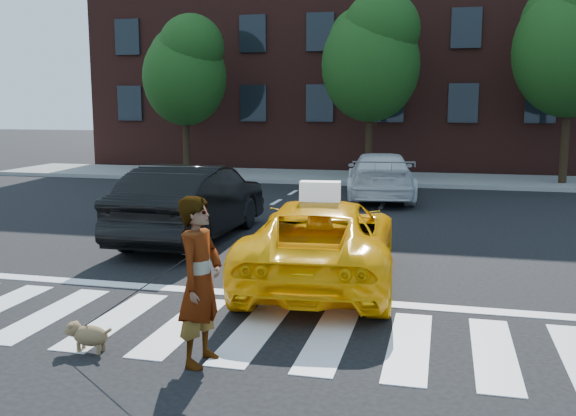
{
  "coord_description": "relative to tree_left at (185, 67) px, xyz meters",
  "views": [
    {
      "loc": [
        3.33,
        -7.67,
        2.94
      ],
      "look_at": [
        0.63,
        3.39,
        1.1
      ],
      "focal_mm": 40.0,
      "sensor_mm": 36.0,
      "label": 1
    }
  ],
  "objects": [
    {
      "name": "white_suv",
      "position": [
        8.37,
        -4.51,
        -3.71
      ],
      "size": [
        2.68,
        5.26,
        1.46
      ],
      "primitive_type": "imported",
      "rotation": [
        0.0,
        0.0,
        3.27
      ],
      "color": "silver",
      "rests_on": "ground"
    },
    {
      "name": "ground",
      "position": [
        6.97,
        -17.0,
        -4.44
      ],
      "size": [
        120.0,
        120.0,
        0.0
      ],
      "primitive_type": "plane",
      "color": "black",
      "rests_on": "ground"
    },
    {
      "name": "tree_right",
      "position": [
        14.5,
        -0.0,
        0.82
      ],
      "size": [
        4.0,
        4.0,
        7.7
      ],
      "color": "black",
      "rests_on": "ground"
    },
    {
      "name": "dog",
      "position": [
        6.2,
        -18.1,
        -4.23
      ],
      "size": [
        0.63,
        0.24,
        0.36
      ],
      "rotation": [
        0.0,
        0.0,
        0.01
      ],
      "color": "#947A4B",
      "rests_on": "ground"
    },
    {
      "name": "black_sedan",
      "position": [
        4.97,
        -11.69,
        -3.61
      ],
      "size": [
        1.84,
        5.08,
        1.66
      ],
      "primitive_type": "imported",
      "rotation": [
        0.0,
        0.0,
        3.13
      ],
      "color": "black",
      "rests_on": "ground"
    },
    {
      "name": "tree_left",
      "position": [
        0.0,
        0.0,
        0.0
      ],
      "size": [
        3.39,
        3.38,
        6.5
      ],
      "color": "black",
      "rests_on": "ground"
    },
    {
      "name": "building",
      "position": [
        6.97,
        8.0,
        1.56
      ],
      "size": [
        26.0,
        10.0,
        12.0
      ],
      "primitive_type": "cube",
      "color": "#441E18",
      "rests_on": "ground"
    },
    {
      "name": "tree_mid",
      "position": [
        7.5,
        -0.0,
        0.41
      ],
      "size": [
        3.69,
        3.69,
        7.1
      ],
      "color": "black",
      "rests_on": "ground"
    },
    {
      "name": "taxi_sign",
      "position": [
        8.37,
        -14.56,
        -2.89
      ],
      "size": [
        0.67,
        0.33,
        0.32
      ],
      "primitive_type": "cube",
      "rotation": [
        0.0,
        0.0,
        3.23
      ],
      "color": "white",
      "rests_on": "taxi"
    },
    {
      "name": "stop_line",
      "position": [
        6.97,
        -15.4,
        -4.43
      ],
      "size": [
        12.0,
        0.3,
        0.01
      ],
      "primitive_type": "cube",
      "color": "silver",
      "rests_on": "ground"
    },
    {
      "name": "woman",
      "position": [
        7.67,
        -18.1,
        -3.47
      ],
      "size": [
        0.55,
        0.76,
        1.94
      ],
      "primitive_type": "imported",
      "rotation": [
        0.0,
        0.0,
        1.45
      ],
      "color": "#999999",
      "rests_on": "ground"
    },
    {
      "name": "taxi",
      "position": [
        8.37,
        -14.36,
        -3.74
      ],
      "size": [
        2.73,
        5.19,
        1.39
      ],
      "primitive_type": "imported",
      "rotation": [
        0.0,
        0.0,
        3.23
      ],
      "color": "#FFB005",
      "rests_on": "ground"
    },
    {
      "name": "crosswalk",
      "position": [
        6.97,
        -17.0,
        -4.43
      ],
      "size": [
        13.0,
        2.4,
        0.01
      ],
      "primitive_type": "cube",
      "color": "silver",
      "rests_on": "ground"
    },
    {
      "name": "sidewalk_far",
      "position": [
        6.97,
        0.5,
        -4.37
      ],
      "size": [
        30.0,
        4.0,
        0.15
      ],
      "primitive_type": "cube",
      "color": "slate",
      "rests_on": "ground"
    }
  ]
}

